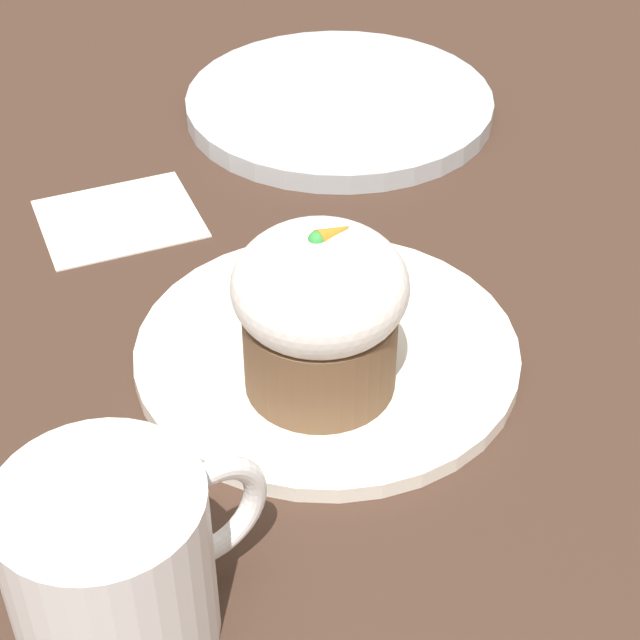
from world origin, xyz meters
The scene contains 7 objects.
ground_plane centered at (0.00, 0.00, 0.00)m, with size 4.00×4.00×0.00m, color #3D281E.
dessert_plate centered at (0.00, 0.00, 0.01)m, with size 0.22×0.22×0.01m.
carrot_cake centered at (-0.02, -0.02, 0.06)m, with size 0.09×0.09×0.10m.
spoon centered at (0.00, 0.01, 0.01)m, with size 0.05×0.10×0.01m.
coffee_cup centered at (-0.18, -0.09, 0.04)m, with size 0.12×0.09×0.09m.
side_plate centered at (0.19, 0.23, 0.01)m, with size 0.24×0.24×0.02m.
paper_napkin centered at (-0.03, 0.20, 0.00)m, with size 0.12×0.11×0.00m.
Camera 1 is at (-0.28, -0.37, 0.41)m, focal length 60.00 mm.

